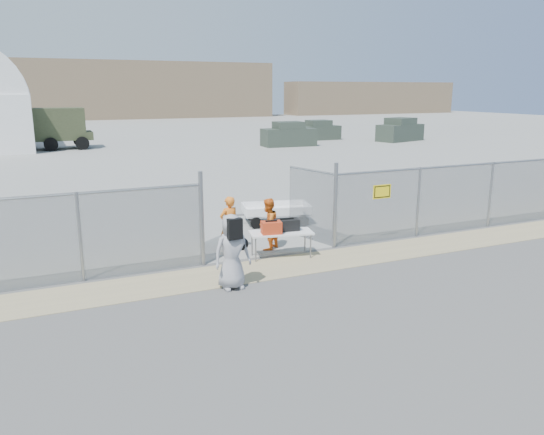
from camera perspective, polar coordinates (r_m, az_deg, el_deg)
name	(u,v)px	position (r m, az deg, el deg)	size (l,w,h in m)	color
ground	(305,278)	(13.16, 3.56, -6.54)	(160.00, 160.00, 0.00)	#545454
tarmac_inside	(101,139)	(53.44, -17.87, 8.07)	(160.00, 80.00, 0.01)	gray
dirt_strip	(287,266)	(14.00, 1.67, -5.23)	(44.00, 1.60, 0.01)	tan
distant_hills	(105,90)	(89.59, -17.52, 12.94)	(140.00, 6.00, 9.00)	#7F684F
chain_link_fence	(272,217)	(14.56, 0.00, 0.00)	(40.00, 0.20, 2.20)	gray
folding_table	(281,245)	(14.63, 0.98, -2.92)	(1.72, 0.72, 0.73)	white
orange_bag	(271,228)	(14.31, -0.07, -1.09)	(0.53, 0.36, 0.33)	red
black_duffel	(287,225)	(14.64, 1.61, -0.80)	(0.65, 0.38, 0.31)	black
security_worker_left	(229,224)	(15.08, -4.63, -0.73)	(0.59, 0.39, 1.61)	orange
security_worker_right	(268,224)	(15.25, -0.43, -0.72)	(0.73, 0.57, 1.51)	orange
visitor	(232,252)	(12.26, -4.33, -3.68)	(0.87, 0.57, 1.78)	#9C9BA1
utility_trailer	(276,213)	(18.36, 0.45, 0.47)	(2.95, 1.52, 0.72)	white
military_truck	(46,129)	(44.86, -23.11, 8.74)	(6.65, 2.45, 3.17)	#383F26
parked_vehicle_near	(289,134)	(44.02, 1.79, 8.94)	(4.31, 1.95, 1.95)	#374237
parked_vehicle_mid	(319,130)	(49.92, 5.03, 9.33)	(3.89, 1.76, 1.76)	#374237
parked_vehicle_far	(400,130)	(49.85, 13.62, 9.16)	(4.50, 2.03, 2.03)	#374237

